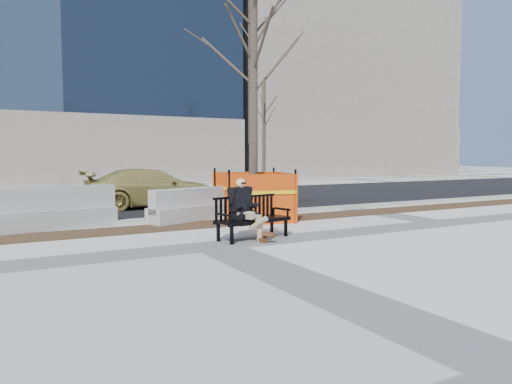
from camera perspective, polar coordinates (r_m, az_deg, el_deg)
ground at (r=9.00m, az=-4.97°, el=-6.37°), size 120.00×120.00×0.00m
mulch_strip at (r=11.40m, az=-10.31°, el=-4.13°), size 40.00×1.20×0.02m
asphalt_street at (r=17.34m, az=-16.89°, el=-1.34°), size 60.00×10.40×0.01m
curb at (r=12.28m, az=-11.74°, el=-3.28°), size 60.00×0.25×0.12m
building_right at (r=43.97m, az=8.12°, el=18.59°), size 20.00×12.00×25.00m
bench at (r=9.71m, az=-0.35°, el=-5.56°), size 1.72×0.91×0.87m
seated_man at (r=9.61m, az=-1.49°, el=-5.67°), size 0.69×0.95×1.21m
tree_fence at (r=12.43m, az=-0.33°, el=-3.37°), size 3.19×3.19×6.69m
sedan at (r=15.86m, az=-12.21°, el=-1.78°), size 4.33×1.84×1.25m
jersey_barrier_left at (r=11.80m, az=-24.50°, el=-4.19°), size 3.49×1.12×0.98m
jersey_barrier_right at (r=12.66m, az=-6.78°, el=-3.26°), size 3.00×1.56×0.85m
far_tree_right at (r=26.12m, az=0.94°, el=0.71°), size 2.51×2.51×6.06m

